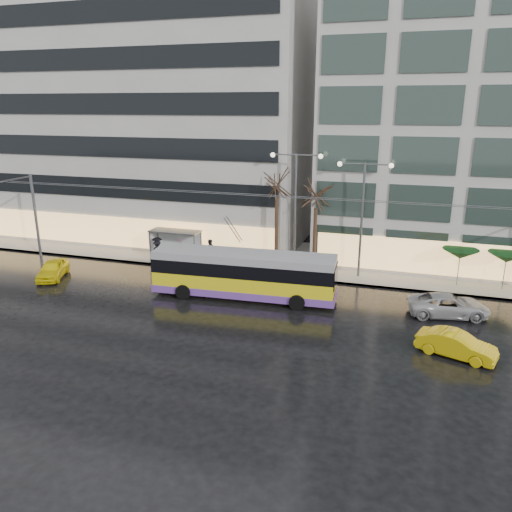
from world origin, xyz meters
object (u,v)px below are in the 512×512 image
at_px(trolleybus, 244,276).
at_px(bus_shelter, 172,238).
at_px(taxi_a, 53,269).
at_px(street_lamp_near, 295,196).

distance_m(trolleybus, bus_shelter, 10.45).
bearing_deg(bus_shelter, taxi_a, -135.20).
bearing_deg(street_lamp_near, trolleybus, -107.65).
bearing_deg(street_lamp_near, bus_shelter, -179.37).
height_order(trolleybus, taxi_a, trolleybus).
relative_size(bus_shelter, street_lamp_near, 0.47).
distance_m(bus_shelter, street_lamp_near, 11.14).
distance_m(bus_shelter, taxi_a, 9.57).
height_order(street_lamp_near, taxi_a, street_lamp_near).
xyz_separation_m(trolleybus, taxi_a, (-15.08, -0.43, -0.86)).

